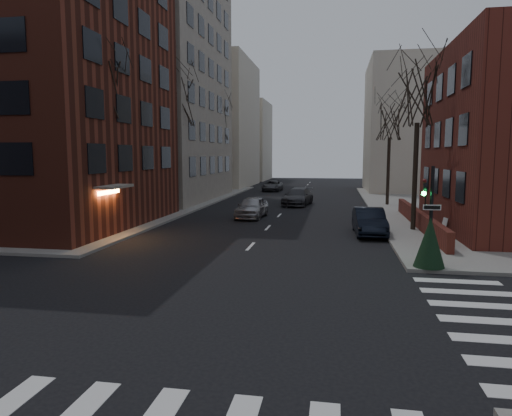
% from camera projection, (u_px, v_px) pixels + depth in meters
% --- Properties ---
extents(ground, '(160.00, 160.00, 0.00)m').
position_uv_depth(ground, '(162.00, 342.00, 11.25)').
color(ground, black).
rests_on(ground, ground).
extents(building_left_brick, '(15.00, 15.00, 18.00)m').
position_uv_depth(building_left_brick, '(24.00, 85.00, 28.98)').
color(building_left_brick, maroon).
rests_on(building_left_brick, ground).
extents(building_left_tan, '(18.00, 18.00, 28.00)m').
position_uv_depth(building_left_tan, '(124.00, 60.00, 45.77)').
color(building_left_tan, '#9E9383').
rests_on(building_left_tan, ground).
extents(low_wall_right, '(0.35, 16.00, 1.00)m').
position_uv_depth(low_wall_right, '(419.00, 219.00, 28.18)').
color(low_wall_right, '#5B221A').
rests_on(low_wall_right, sidewalk_far_right).
extents(building_distant_la, '(14.00, 16.00, 18.00)m').
position_uv_depth(building_distant_la, '(203.00, 124.00, 66.56)').
color(building_distant_la, beige).
rests_on(building_distant_la, ground).
extents(building_distant_ra, '(14.00, 14.00, 16.00)m').
position_uv_depth(building_distant_ra, '(425.00, 127.00, 56.68)').
color(building_distant_ra, beige).
rests_on(building_distant_ra, ground).
extents(building_distant_lb, '(10.00, 12.00, 14.00)m').
position_uv_depth(building_distant_lb, '(241.00, 141.00, 83.09)').
color(building_distant_lb, beige).
rests_on(building_distant_lb, ground).
extents(traffic_signal, '(0.76, 0.44, 4.00)m').
position_uv_depth(traffic_signal, '(429.00, 222.00, 18.47)').
color(traffic_signal, black).
rests_on(traffic_signal, sidewalk_far_right).
extents(tree_left_a, '(4.18, 4.18, 10.26)m').
position_uv_depth(tree_left_a, '(102.00, 85.00, 25.45)').
color(tree_left_a, '#2D231C').
rests_on(tree_left_a, sidewalk_far_left).
extents(tree_left_b, '(4.40, 4.40, 10.80)m').
position_uv_depth(tree_left_b, '(176.00, 101.00, 37.14)').
color(tree_left_b, '#2D231C').
rests_on(tree_left_b, sidewalk_far_left).
extents(tree_left_c, '(3.96, 3.96, 9.72)m').
position_uv_depth(tree_left_c, '(219.00, 124.00, 50.94)').
color(tree_left_c, '#2D231C').
rests_on(tree_left_c, sidewalk_far_left).
extents(tree_right_a, '(3.96, 3.96, 9.72)m').
position_uv_depth(tree_right_a, '(418.00, 95.00, 26.42)').
color(tree_right_a, '#2D231C').
rests_on(tree_right_a, sidewalk_far_right).
extents(tree_right_b, '(3.74, 3.74, 9.18)m').
position_uv_depth(tree_right_b, '(390.00, 121.00, 40.17)').
color(tree_right_b, '#2D231C').
rests_on(tree_right_b, sidewalk_far_right).
extents(streetlamp_near, '(0.36, 0.36, 6.28)m').
position_uv_depth(streetlamp_near, '(166.00, 160.00, 33.67)').
color(streetlamp_near, black).
rests_on(streetlamp_near, sidewalk_far_left).
extents(streetlamp_far, '(0.36, 0.36, 6.28)m').
position_uv_depth(streetlamp_far, '(229.00, 158.00, 53.24)').
color(streetlamp_far, black).
rests_on(streetlamp_far, sidewalk_far_left).
extents(parked_sedan, '(1.85, 4.75, 1.54)m').
position_uv_depth(parked_sedan, '(369.00, 221.00, 26.27)').
color(parked_sedan, black).
rests_on(parked_sedan, ground).
extents(car_lane_silver, '(2.09, 4.65, 1.55)m').
position_uv_depth(car_lane_silver, '(252.00, 207.00, 33.38)').
color(car_lane_silver, '#A4A4AA').
rests_on(car_lane_silver, ground).
extents(car_lane_gray, '(2.86, 5.53, 1.53)m').
position_uv_depth(car_lane_gray, '(298.00, 197.00, 41.62)').
color(car_lane_gray, '#3A3A3F').
rests_on(car_lane_gray, ground).
extents(car_lane_far, '(2.35, 4.81, 1.32)m').
position_uv_depth(car_lane_far, '(272.00, 186.00, 57.72)').
color(car_lane_far, '#424348').
rests_on(car_lane_far, ground).
extents(sandwich_board, '(0.50, 0.63, 0.89)m').
position_uv_depth(sandwich_board, '(447.00, 225.00, 25.91)').
color(sandwich_board, silver).
rests_on(sandwich_board, sidewalk_far_right).
extents(evergreen_shrub, '(1.56, 1.56, 2.01)m').
position_uv_depth(evergreen_shrub, '(430.00, 242.00, 18.08)').
color(evergreen_shrub, black).
rests_on(evergreen_shrub, sidewalk_far_right).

